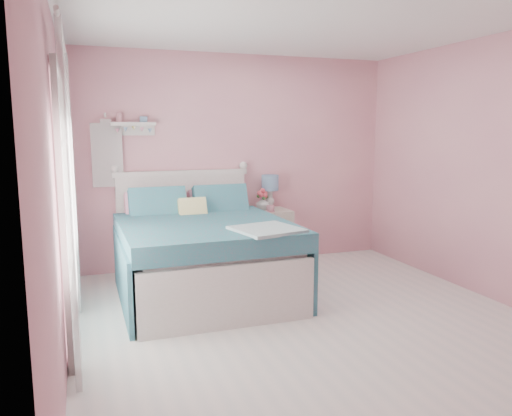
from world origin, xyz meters
TOP-DOWN VIEW (x-y plane):
  - floor at (0.00, 0.00)m, footprint 4.50×4.50m
  - room_shell at (0.00, 0.00)m, footprint 4.50×4.50m
  - bed at (-0.70, 1.21)m, footprint 1.66×2.08m
  - nightstand at (0.35, 1.99)m, footprint 0.48×0.48m
  - table_lamp at (0.39, 2.08)m, footprint 0.21×0.21m
  - vase at (0.27, 2.01)m, footprint 0.18×0.18m
  - teacup at (0.31, 1.84)m, footprint 0.10×0.10m
  - roses at (0.27, 2.00)m, footprint 0.14×0.11m
  - wall_shelf at (-1.25, 2.19)m, footprint 0.50×0.15m
  - hanging_dress at (-1.55, 2.18)m, footprint 0.34×0.03m
  - french_door at (-1.97, 0.40)m, footprint 0.04×1.32m
  - curtain_near at (-1.92, -0.34)m, footprint 0.04×0.40m
  - curtain_far at (-1.92, 1.14)m, footprint 0.04×0.40m

SIDE VIEW (x-z plane):
  - floor at x=0.00m, z-range 0.00..0.00m
  - nightstand at x=0.35m, z-range 0.00..0.70m
  - bed at x=-0.70m, z-range -0.19..1.01m
  - teacup at x=0.31m, z-range 0.70..0.78m
  - vase at x=0.27m, z-range 0.70..0.87m
  - roses at x=0.27m, z-range 0.85..0.97m
  - table_lamp at x=0.39m, z-range 0.78..1.21m
  - french_door at x=-1.97m, z-range -0.01..2.15m
  - curtain_near at x=-1.92m, z-range 0.02..2.34m
  - curtain_far at x=-1.92m, z-range 0.02..2.34m
  - hanging_dress at x=-1.55m, z-range 1.04..1.76m
  - room_shell at x=0.00m, z-range -0.67..3.83m
  - wall_shelf at x=-1.25m, z-range 1.61..1.86m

